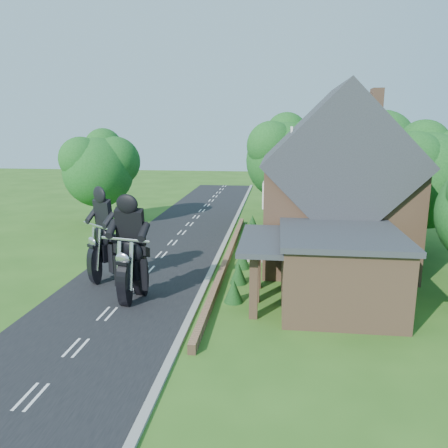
# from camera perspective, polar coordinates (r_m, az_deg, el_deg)

# --- Properties ---
(ground) EXTENTS (120.00, 120.00, 0.00)m
(ground) POSITION_cam_1_polar(r_m,az_deg,el_deg) (22.54, -12.16, -8.31)
(ground) COLOR #2C5818
(ground) RESTS_ON ground
(road) EXTENTS (7.00, 80.00, 0.02)m
(road) POSITION_cam_1_polar(r_m,az_deg,el_deg) (22.53, -12.16, -8.29)
(road) COLOR black
(road) RESTS_ON ground
(kerb) EXTENTS (0.30, 80.00, 0.12)m
(kerb) POSITION_cam_1_polar(r_m,az_deg,el_deg) (21.63, -2.88, -8.76)
(kerb) COLOR gray
(kerb) RESTS_ON ground
(garden_wall) EXTENTS (0.30, 22.00, 0.40)m
(garden_wall) POSITION_cam_1_polar(r_m,az_deg,el_deg) (26.17, 0.40, -4.60)
(garden_wall) COLOR #906549
(garden_wall) RESTS_ON ground
(house) EXTENTS (9.54, 8.64, 10.24)m
(house) POSITION_cam_1_polar(r_m,az_deg,el_deg) (26.30, 14.23, 4.36)
(house) COLOR #906549
(house) RESTS_ON ground
(annex) EXTENTS (7.05, 5.94, 3.44)m
(annex) POSITION_cam_1_polar(r_m,az_deg,el_deg) (20.20, 14.41, -5.59)
(annex) COLOR #906549
(annex) RESTS_ON ground
(tree_house_right) EXTENTS (6.51, 6.00, 8.40)m
(tree_house_right) POSITION_cam_1_polar(r_m,az_deg,el_deg) (30.13, 25.47, 6.14)
(tree_house_right) COLOR black
(tree_house_right) RESTS_ON ground
(tree_behind_house) EXTENTS (7.81, 7.20, 10.08)m
(tree_behind_house) POSITION_cam_1_polar(r_m,az_deg,el_deg) (36.70, 18.25, 9.30)
(tree_behind_house) COLOR black
(tree_behind_house) RESTS_ON ground
(tree_behind_left) EXTENTS (6.94, 6.40, 9.16)m
(tree_behind_left) POSITION_cam_1_polar(r_m,az_deg,el_deg) (37.05, 8.62, 9.04)
(tree_behind_left) COLOR black
(tree_behind_left) RESTS_ON ground
(tree_far_road) EXTENTS (6.08, 5.60, 7.84)m
(tree_far_road) POSITION_cam_1_polar(r_m,az_deg,el_deg) (36.86, -15.53, 7.31)
(tree_far_road) COLOR black
(tree_far_road) RESTS_ON ground
(shrub_a) EXTENTS (0.90, 0.90, 1.10)m
(shrub_a) POSITION_cam_1_polar(r_m,az_deg,el_deg) (20.32, 1.26, -8.71)
(shrub_a) COLOR #113713
(shrub_a) RESTS_ON ground
(shrub_b) EXTENTS (0.90, 0.90, 1.10)m
(shrub_b) POSITION_cam_1_polar(r_m,az_deg,el_deg) (22.66, 1.90, -6.43)
(shrub_b) COLOR #113713
(shrub_b) RESTS_ON ground
(shrub_c) EXTENTS (0.90, 0.90, 1.10)m
(shrub_c) POSITION_cam_1_polar(r_m,az_deg,el_deg) (25.03, 2.41, -4.58)
(shrub_c) COLOR #113713
(shrub_c) RESTS_ON ground
(shrub_d) EXTENTS (0.90, 0.90, 1.10)m
(shrub_d) POSITION_cam_1_polar(r_m,az_deg,el_deg) (29.83, 3.19, -1.77)
(shrub_d) COLOR #113713
(shrub_d) RESTS_ON ground
(shrub_e) EXTENTS (0.90, 0.90, 1.10)m
(shrub_e) POSITION_cam_1_polar(r_m,az_deg,el_deg) (32.25, 3.49, -0.67)
(shrub_e) COLOR #113713
(shrub_e) RESTS_ON ground
(shrub_f) EXTENTS (0.90, 0.90, 1.10)m
(shrub_f) POSITION_cam_1_polar(r_m,az_deg,el_deg) (34.69, 3.75, 0.26)
(shrub_f) COLOR #113713
(shrub_f) RESTS_ON ground
(motorcycle_lead) EXTENTS (0.75, 1.67, 1.51)m
(motorcycle_lead) POSITION_cam_1_polar(r_m,az_deg,el_deg) (20.79, -11.80, -7.88)
(motorcycle_lead) COLOR black
(motorcycle_lead) RESTS_ON ground
(motorcycle_follow) EXTENTS (1.29, 1.54, 1.51)m
(motorcycle_follow) POSITION_cam_1_polar(r_m,az_deg,el_deg) (23.72, -15.05, -5.48)
(motorcycle_follow) COLOR black
(motorcycle_follow) RESTS_ON ground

